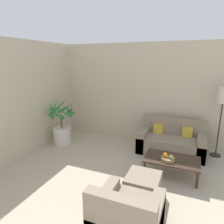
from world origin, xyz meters
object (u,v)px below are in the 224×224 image
(armchair, at_px, (127,218))
(ottoman, at_px, (143,186))
(sofa_loveseat, at_px, (171,142))
(apple_green, at_px, (171,157))
(potted_palm, at_px, (62,128))
(orange_fruit, at_px, (165,155))
(fruit_bowl, at_px, (168,159))
(coffee_table, at_px, (172,161))
(apple_red, at_px, (171,155))
(floor_lamp, at_px, (223,99))

(armchair, relative_size, ottoman, 1.50)
(sofa_loveseat, relative_size, apple_green, 20.95)
(potted_palm, distance_m, orange_fruit, 2.88)
(orange_fruit, bearing_deg, fruit_bowl, -6.29)
(fruit_bowl, relative_size, apple_green, 3.57)
(armchair, bearing_deg, ottoman, 89.87)
(ottoman, bearing_deg, coffee_table, 66.93)
(armchair, distance_m, ottoman, 0.85)
(coffee_table, distance_m, fruit_bowl, 0.13)
(potted_palm, bearing_deg, sofa_loveseat, 12.25)
(orange_fruit, bearing_deg, apple_red, 20.09)
(floor_lamp, bearing_deg, orange_fruit, -127.11)
(sofa_loveseat, distance_m, ottoman, 1.95)
(sofa_loveseat, xyz_separation_m, floor_lamp, (1.03, 0.19, 1.12))
(floor_lamp, relative_size, fruit_bowl, 6.15)
(sofa_loveseat, bearing_deg, floor_lamp, 10.42)
(sofa_loveseat, xyz_separation_m, orange_fruit, (0.01, -1.16, 0.18))
(potted_palm, xyz_separation_m, coffee_table, (2.95, -0.47, -0.15))
(coffee_table, xyz_separation_m, apple_green, (-0.01, -0.12, 0.13))
(apple_red, distance_m, orange_fruit, 0.11)
(apple_green, bearing_deg, floor_lamp, 57.01)
(floor_lamp, xyz_separation_m, apple_red, (-0.93, -1.32, -0.95))
(fruit_bowl, height_order, apple_green, apple_green)
(potted_palm, relative_size, armchair, 1.49)
(coffee_table, xyz_separation_m, fruit_bowl, (-0.07, -0.09, 0.07))
(sofa_loveseat, height_order, armchair, sofa_loveseat)
(potted_palm, relative_size, fruit_bowl, 4.66)
(fruit_bowl, bearing_deg, orange_fruit, 173.71)
(coffee_table, xyz_separation_m, armchair, (-0.37, -1.70, -0.05))
(potted_palm, height_order, apple_green, potted_palm)
(sofa_loveseat, bearing_deg, apple_red, -84.51)
(sofa_loveseat, height_order, apple_green, sofa_loveseat)
(floor_lamp, relative_size, apple_red, 24.33)
(potted_palm, distance_m, coffee_table, 2.99)
(floor_lamp, bearing_deg, ottoman, -120.74)
(sofa_loveseat, xyz_separation_m, coffee_table, (0.13, -1.08, 0.05))
(apple_green, relative_size, ottoman, 0.13)
(armchair, bearing_deg, sofa_loveseat, 85.21)
(potted_palm, height_order, fruit_bowl, potted_palm)
(sofa_loveseat, xyz_separation_m, fruit_bowl, (0.07, -1.17, 0.11))
(floor_lamp, distance_m, ottoman, 2.75)
(apple_red, height_order, ottoman, apple_red)
(potted_palm, xyz_separation_m, fruit_bowl, (2.88, -0.56, -0.08))
(sofa_loveseat, bearing_deg, ottoman, -96.81)
(sofa_loveseat, relative_size, apple_red, 23.25)
(potted_palm, bearing_deg, floor_lamp, 11.76)
(sofa_loveseat, bearing_deg, coffee_table, -82.97)
(apple_green, bearing_deg, orange_fruit, 160.88)
(potted_palm, height_order, apple_red, potted_palm)
(fruit_bowl, bearing_deg, ottoman, -111.30)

